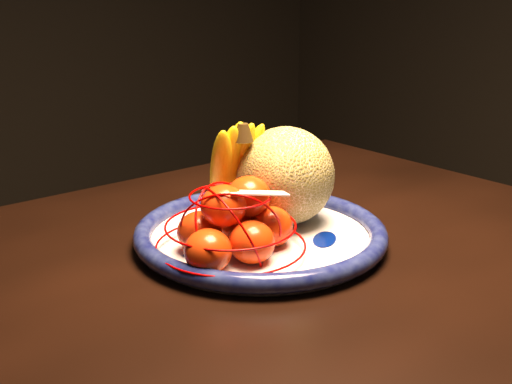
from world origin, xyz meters
TOP-DOWN VIEW (x-y plane):
  - fruit_bowl at (0.17, 0.18)m, footprint 0.34×0.34m
  - cantaloupe at (0.23, 0.20)m, footprint 0.14×0.14m
  - banana_bunch at (0.17, 0.25)m, footprint 0.11×0.10m
  - mandarin_bag at (0.11, 0.16)m, footprint 0.19×0.19m
  - price_tag at (0.13, 0.13)m, footprint 0.08×0.05m

SIDE VIEW (x-z plane):
  - fruit_bowl at x=0.17m, z-range 0.77..0.80m
  - mandarin_bag at x=0.11m, z-range 0.76..0.88m
  - cantaloupe at x=0.23m, z-range 0.78..0.92m
  - banana_bunch at x=0.17m, z-range 0.79..0.94m
  - price_tag at x=0.13m, z-range 0.86..0.87m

